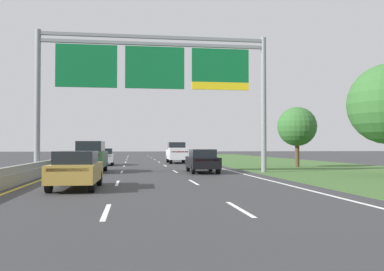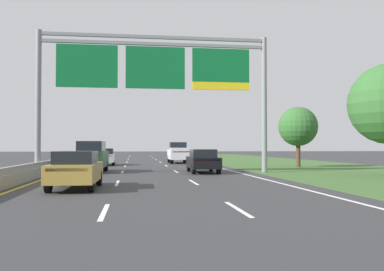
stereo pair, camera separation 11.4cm
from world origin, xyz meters
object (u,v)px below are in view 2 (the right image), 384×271
car_darkgreen_left_lane_suv (92,156)px  car_gold_left_lane_sedan (76,169)px  pickup_truck_white (178,153)px  overhead_sign_gantry (155,74)px  roadside_tree_mid (298,127)px  car_black_right_lane_sedan (203,160)px  car_silver_left_lane_sedan (105,156)px

car_darkgreen_left_lane_suv → car_gold_left_lane_sedan: bearing=-176.5°
pickup_truck_white → car_gold_left_lane_sedan: bearing=165.4°
overhead_sign_gantry → roadside_tree_mid: 14.28m
overhead_sign_gantry → pickup_truck_white: (3.27, 16.92, -5.42)m
car_black_right_lane_sedan → car_silver_left_lane_sedan: 14.31m
car_darkgreen_left_lane_suv → car_silver_left_lane_sedan: car_darkgreen_left_lane_suv is taller
pickup_truck_white → roadside_tree_mid: 13.96m
pickup_truck_white → car_black_right_lane_sedan: 16.39m
car_silver_left_lane_sedan → car_black_right_lane_sedan: bearing=-150.8°
car_black_right_lane_sedan → car_gold_left_lane_sedan: bearing=146.0°
pickup_truck_white → car_silver_left_lane_sedan: 8.40m
overhead_sign_gantry → car_gold_left_lane_sedan: size_ratio=3.40×
pickup_truck_white → car_darkgreen_left_lane_suv: size_ratio=1.14×
car_darkgreen_left_lane_suv → car_black_right_lane_sedan: bearing=-100.3°
overhead_sign_gantry → car_silver_left_lane_sedan: 14.62m
car_gold_left_lane_sedan → roadside_tree_mid: 22.78m
overhead_sign_gantry → roadside_tree_mid: overhead_sign_gantry is taller
overhead_sign_gantry → car_black_right_lane_sedan: size_ratio=3.39×
car_gold_left_lane_sedan → car_silver_left_lane_sedan: same height
pickup_truck_white → car_gold_left_lane_sedan: 27.23m
car_darkgreen_left_lane_suv → car_silver_left_lane_sedan: size_ratio=1.07×
overhead_sign_gantry → car_silver_left_lane_sedan: size_ratio=3.39×
car_black_right_lane_sedan → car_silver_left_lane_sedan: bearing=31.8°
car_darkgreen_left_lane_suv → roadside_tree_mid: size_ratio=0.93×
car_darkgreen_left_lane_suv → car_silver_left_lane_sedan: bearing=0.4°
roadside_tree_mid → pickup_truck_white: bearing=131.1°
car_gold_left_lane_sedan → car_silver_left_lane_sedan: (-0.32, 22.22, 0.00)m
car_gold_left_lane_sedan → overhead_sign_gantry: bearing=-20.8°
car_black_right_lane_sedan → car_darkgreen_left_lane_suv: bearing=79.7°
pickup_truck_white → car_darkgreen_left_lane_suv: (-7.49, -14.88, 0.02)m
overhead_sign_gantry → car_gold_left_lane_sedan: overhead_sign_gantry is taller
roadside_tree_mid → car_black_right_lane_sedan: bearing=-146.5°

